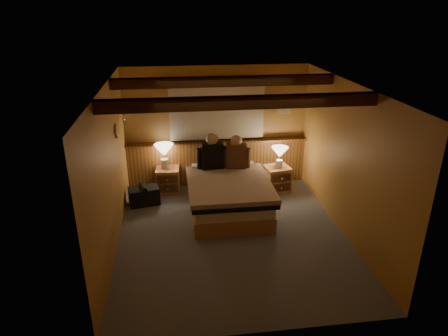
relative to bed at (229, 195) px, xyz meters
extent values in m
plane|color=slate|center=(-0.06, -0.79, -0.32)|extent=(4.20, 4.20, 0.00)
plane|color=#C9874B|center=(-0.06, -0.79, 2.08)|extent=(4.20, 4.20, 0.00)
plane|color=#B68341|center=(-0.06, 1.31, 0.88)|extent=(3.60, 0.00, 3.60)
plane|color=#B68341|center=(-1.86, -0.79, 0.88)|extent=(0.00, 4.20, 4.20)
plane|color=#B68341|center=(1.74, -0.79, 0.88)|extent=(0.00, 4.20, 4.20)
plane|color=#B68341|center=(-0.06, -2.89, 0.88)|extent=(3.60, 0.00, 3.60)
cube|color=brown|center=(-0.06, 1.25, 0.13)|extent=(3.60, 0.12, 0.90)
cube|color=brown|center=(-0.06, 1.19, 0.60)|extent=(3.60, 0.22, 0.04)
cylinder|color=#462A11|center=(-0.06, 1.23, 1.73)|extent=(2.10, 0.05, 0.05)
sphere|color=#462A11|center=(-1.11, 1.23, 1.73)|extent=(0.08, 0.08, 0.08)
sphere|color=#462A11|center=(0.99, 1.23, 1.73)|extent=(0.08, 0.08, 0.08)
cube|color=beige|center=(-0.06, 1.24, 1.18)|extent=(1.85, 0.08, 1.05)
cube|color=#462A11|center=(-0.06, -1.39, 1.99)|extent=(3.60, 0.15, 0.16)
cube|color=#462A11|center=(-0.06, 0.11, 1.99)|extent=(3.60, 0.15, 0.16)
cylinder|color=silver|center=(-1.80, 0.81, 1.43)|extent=(0.03, 0.55, 0.03)
torus|color=silver|center=(-1.77, 0.66, 1.31)|extent=(0.01, 0.21, 0.21)
torus|color=silver|center=(-1.77, 0.89, 1.31)|extent=(0.01, 0.21, 0.21)
cube|color=tan|center=(1.29, 1.29, 1.23)|extent=(0.30, 0.03, 0.25)
cube|color=beige|center=(1.29, 1.27, 1.23)|extent=(0.24, 0.01, 0.19)
cube|color=tan|center=(0.00, 0.02, -0.19)|extent=(1.33, 1.77, 0.27)
cube|color=white|center=(0.00, 0.02, 0.05)|extent=(1.29, 1.73, 0.21)
cube|color=black|center=(0.00, -0.20, 0.18)|extent=(1.39, 1.42, 0.07)
cube|color=pink|center=(0.00, -0.09, 0.24)|extent=(1.43, 1.59, 0.11)
cube|color=white|center=(-0.33, 0.71, 0.23)|extent=(0.53, 0.30, 0.14)
cube|color=white|center=(0.34, 0.70, 0.23)|extent=(0.53, 0.30, 0.14)
cube|color=tan|center=(-1.07, 0.99, -0.08)|extent=(0.46, 0.42, 0.49)
cube|color=brown|center=(-1.08, 0.80, 0.02)|extent=(0.40, 0.04, 0.17)
cube|color=brown|center=(-1.08, 0.80, -0.18)|extent=(0.40, 0.04, 0.17)
cylinder|color=silver|center=(-1.08, 0.80, 0.02)|extent=(0.03, 0.03, 0.03)
cylinder|color=silver|center=(-1.08, 0.80, -0.18)|extent=(0.03, 0.03, 0.03)
cube|color=tan|center=(1.07, 0.74, -0.07)|extent=(0.52, 0.49, 0.51)
cube|color=brown|center=(1.10, 0.54, 0.03)|extent=(0.41, 0.09, 0.18)
cube|color=brown|center=(1.10, 0.54, -0.17)|extent=(0.41, 0.09, 0.18)
cylinder|color=silver|center=(1.10, 0.54, 0.03)|extent=(0.03, 0.03, 0.03)
cylinder|color=silver|center=(1.10, 0.54, -0.17)|extent=(0.03, 0.03, 0.03)
cylinder|color=silver|center=(-1.11, 1.03, 0.26)|extent=(0.14, 0.14, 0.19)
cylinder|color=silver|center=(-1.11, 1.03, 0.38)|extent=(0.02, 0.02, 0.10)
cone|color=#F9E2C2|center=(-1.11, 1.03, 0.54)|extent=(0.37, 0.37, 0.23)
cylinder|color=silver|center=(1.09, 0.69, 0.27)|extent=(0.13, 0.13, 0.16)
cylinder|color=silver|center=(1.09, 0.69, 0.38)|extent=(0.02, 0.02, 0.09)
cone|color=#F9E2C2|center=(1.09, 0.69, 0.51)|extent=(0.32, 0.32, 0.20)
cube|color=black|center=(-0.23, 0.60, 0.53)|extent=(0.40, 0.24, 0.51)
cylinder|color=black|center=(-0.45, 0.59, 0.49)|extent=(0.12, 0.12, 0.41)
cylinder|color=black|center=(0.00, 0.61, 0.49)|extent=(0.12, 0.12, 0.41)
sphere|color=tan|center=(-0.23, 0.60, 0.85)|extent=(0.23, 0.23, 0.23)
cube|color=#523721|center=(0.22, 0.56, 0.51)|extent=(0.39, 0.25, 0.48)
cylinder|color=#523721|center=(0.01, 0.59, 0.47)|extent=(0.12, 0.12, 0.38)
cylinder|color=#523721|center=(0.43, 0.54, 0.47)|extent=(0.12, 0.12, 0.38)
sphere|color=tan|center=(0.22, 0.56, 0.82)|extent=(0.21, 0.21, 0.21)
cube|color=black|center=(-1.51, 0.50, -0.16)|extent=(0.60, 0.43, 0.32)
cylinder|color=black|center=(-1.51, 0.50, 0.02)|extent=(0.15, 0.34, 0.09)
camera|label=1|loc=(-0.91, -6.29, 3.14)|focal=32.00mm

